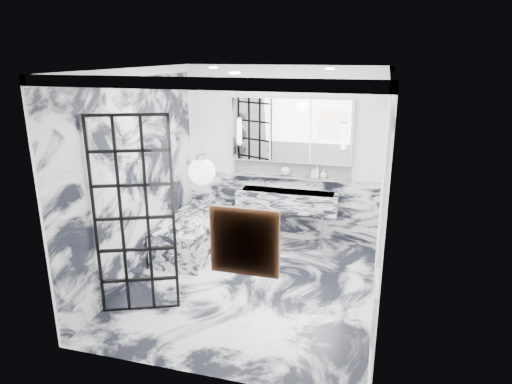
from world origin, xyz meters
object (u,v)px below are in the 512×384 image
(mirror_cabinet, at_px, (291,130))
(bathtub, at_px, (195,233))
(crittall_door, at_px, (135,218))
(trough_sink, at_px, (287,200))

(mirror_cabinet, bearing_deg, bathtub, -147.94)
(crittall_door, xyz_separation_m, bathtub, (-0.04, 1.78, -0.90))
(trough_sink, height_order, mirror_cabinet, mirror_cabinet)
(bathtub, bearing_deg, trough_sink, 26.48)
(mirror_cabinet, bearing_deg, crittall_door, -116.21)
(trough_sink, xyz_separation_m, bathtub, (-1.33, -0.66, -0.45))
(trough_sink, relative_size, bathtub, 0.97)
(mirror_cabinet, distance_m, bathtub, 2.20)
(mirror_cabinet, height_order, bathtub, mirror_cabinet)
(crittall_door, distance_m, mirror_cabinet, 2.98)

